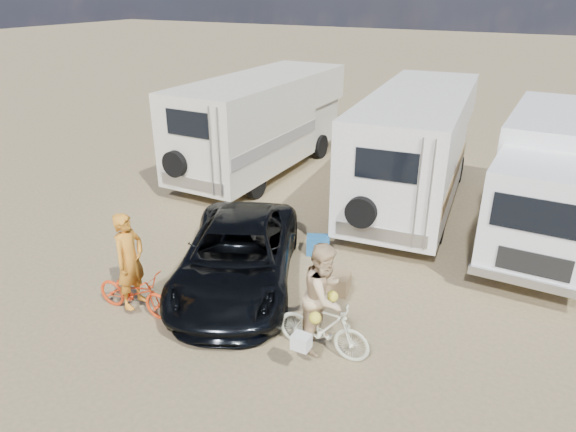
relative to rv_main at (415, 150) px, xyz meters
The scene contains 11 objects.
ground 7.31m from the rv_main, 89.93° to the right, with size 140.00×140.00×0.00m, color #8E7954.
rv_main is the anchor object (origin of this frame).
rv_left 5.23m from the rv_main, behind, with size 2.52×7.42×3.10m, color beige, non-canonical shape.
box_truck 3.62m from the rv_main, 12.40° to the right, with size 2.39×6.90×2.96m, color white, non-canonical shape.
dark_suv 6.50m from the rv_main, 107.44° to the right, with size 2.23×4.84×1.34m, color black.
bike_man 8.57m from the rv_main, 111.72° to the right, with size 0.58×1.66×0.87m, color red.
bike_woman 7.41m from the rv_main, 85.91° to the right, with size 0.47×1.66×1.00m, color beige.
rider_man 8.51m from the rv_main, 111.72° to the right, with size 0.69×0.45×1.88m, color orange.
rider_woman 7.36m from the rv_main, 85.91° to the right, with size 0.92×0.72×1.90m, color #D3B081.
cooler 4.44m from the rv_main, 104.37° to the right, with size 0.53×0.38×0.42m, color #1B548A.
crate 5.59m from the rv_main, 90.15° to the right, with size 0.49×0.49×0.40m, color olive.
Camera 1 is at (3.31, -6.77, 5.76)m, focal length 32.19 mm.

